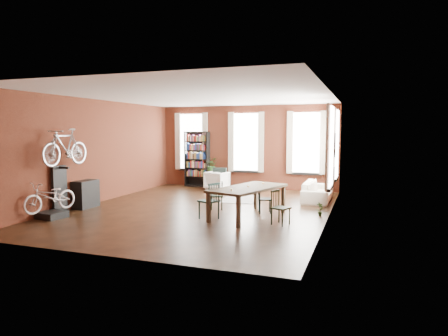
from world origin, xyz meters
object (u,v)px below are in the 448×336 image
at_px(plant_stand, 212,180).
at_px(dining_chair_b, 217,196).
at_px(dining_chair_a, 209,201).
at_px(bike_trainer, 52,215).
at_px(bicycle_floor, 50,183).
at_px(console_table, 86,194).
at_px(dining_chair_c, 281,208).
at_px(dining_table, 248,202).
at_px(dining_chair_d, 265,199).
at_px(bookshelf, 197,159).
at_px(cream_sofa, 318,188).
at_px(white_armchair, 217,180).

bearing_deg(plant_stand, dining_chair_b, -67.09).
bearing_deg(dining_chair_a, dining_chair_b, -144.73).
xyz_separation_m(bike_trainer, bicycle_floor, (-0.03, 0.01, 0.82)).
height_order(dining_chair_b, console_table, console_table).
relative_size(dining_chair_b, dining_chair_c, 0.96).
distance_m(dining_table, dining_chair_b, 1.34).
xyz_separation_m(console_table, plant_stand, (1.93, 5.20, -0.11)).
bearing_deg(console_table, bicycle_floor, -87.10).
xyz_separation_m(dining_chair_d, console_table, (-5.10, -1.00, 0.01)).
xyz_separation_m(dining_chair_a, dining_chair_d, (1.17, 1.17, -0.07)).
xyz_separation_m(dining_chair_d, bookshelf, (-3.82, 4.20, 0.71)).
bearing_deg(bike_trainer, dining_chair_a, 18.53).
xyz_separation_m(dining_chair_a, bike_trainer, (-3.83, -1.28, -0.38)).
xyz_separation_m(dining_chair_a, plant_stand, (-2.00, 5.37, -0.18)).
distance_m(dining_chair_a, plant_stand, 5.74).
relative_size(dining_table, cream_sofa, 1.11).
bearing_deg(bike_trainer, white_armchair, 69.60).
bearing_deg(cream_sofa, bicycle_floor, 128.79).
xyz_separation_m(cream_sofa, bicycle_floor, (-6.16, -4.95, 0.50)).
height_order(dining_table, bike_trainer, dining_table).
height_order(white_armchair, cream_sofa, cream_sofa).
relative_size(dining_table, plant_stand, 4.06).
xyz_separation_m(dining_chair_c, cream_sofa, (0.45, 3.68, 0.00)).
bearing_deg(dining_chair_b, dining_chair_c, 39.07).
distance_m(bookshelf, white_armchair, 1.42).
bearing_deg(console_table, dining_chair_b, 15.92).
height_order(dining_chair_a, dining_chair_c, dining_chair_a).
relative_size(bookshelf, console_table, 2.75).
xyz_separation_m(console_table, bicycle_floor, (0.07, -1.45, 0.51)).
xyz_separation_m(white_armchair, plant_stand, (-0.43, 0.60, -0.10)).
relative_size(dining_chair_d, white_armchair, 1.02).
bearing_deg(cream_sofa, bike_trainer, 128.97).
distance_m(bookshelf, plant_stand, 1.04).
relative_size(bike_trainer, console_table, 0.74).
bearing_deg(dining_chair_c, dining_chair_a, 112.43).
xyz_separation_m(bike_trainer, console_table, (-0.10, 1.45, 0.31)).
xyz_separation_m(dining_chair_d, bike_trainer, (-5.00, -2.45, -0.30)).
height_order(dining_chair_b, cream_sofa, cream_sofa).
bearing_deg(dining_chair_c, bookshelf, 62.52).
relative_size(console_table, plant_stand, 1.40).
xyz_separation_m(dining_chair_a, dining_chair_c, (1.84, -0.01, -0.06)).
distance_m(dining_chair_b, dining_chair_c, 2.43).
height_order(bike_trainer, console_table, console_table).
distance_m(console_table, bicycle_floor, 1.54).
relative_size(dining_chair_b, bicycle_floor, 0.53).
relative_size(bookshelf, cream_sofa, 1.06).
relative_size(dining_table, bike_trainer, 3.92).
distance_m(console_table, plant_stand, 5.55).
xyz_separation_m(dining_table, white_armchair, (-2.46, 4.27, -0.01)).
distance_m(dining_chair_a, console_table, 3.94).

